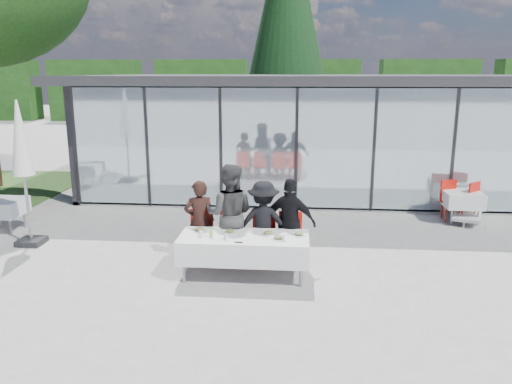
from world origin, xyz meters
TOP-DOWN VIEW (x-y plane):
  - ground at (0.00, 0.00)m, footprint 90.00×90.00m
  - pavilion at (2.00, 8.16)m, footprint 14.80×8.80m
  - treeline at (-2.00, 28.00)m, footprint 62.50×2.00m
  - dining_table at (0.17, -0.40)m, footprint 2.26×0.96m
  - diner_a at (-0.74, 0.25)m, footprint 0.71×0.71m
  - diner_chair_a at (-0.74, 0.35)m, footprint 0.44×0.44m
  - diner_b at (-0.17, 0.25)m, footprint 0.95×0.95m
  - diner_chair_b at (-0.17, 0.35)m, footprint 0.44×0.44m
  - diner_c at (0.46, 0.25)m, footprint 1.04×1.04m
  - diner_chair_c at (0.46, 0.35)m, footprint 0.44×0.44m
  - diner_d at (0.96, 0.25)m, footprint 1.20×1.20m
  - diner_chair_d at (0.96, 0.35)m, footprint 0.44×0.44m
  - plate_a at (-0.66, -0.20)m, footprint 0.23×0.23m
  - plate_b at (-0.10, -0.26)m, footprint 0.23×0.23m
  - plate_c at (0.58, -0.29)m, footprint 0.23×0.23m
  - plate_d at (1.13, -0.30)m, footprint 0.23×0.23m
  - plate_extra at (0.77, -0.54)m, footprint 0.23×0.23m
  - juice_bottle at (-0.39, -0.52)m, footprint 0.06×0.06m
  - drinking_glasses at (0.06, -0.58)m, footprint 1.52×0.19m
  - folded_eyeglasses at (0.12, -0.75)m, footprint 0.14×0.03m
  - spare_table_left at (-5.54, 1.71)m, footprint 0.86×0.86m
  - spare_table_right at (5.03, 3.38)m, footprint 0.86×0.86m
  - spare_chair_a at (4.80, 3.52)m, footprint 0.57×0.57m
  - spare_chair_b at (5.23, 3.48)m, footprint 0.62×0.62m
  - market_umbrella at (-4.49, 0.90)m, footprint 0.50×0.50m
  - lounger at (5.26, 3.55)m, footprint 1.05×1.46m
  - conifer_tree at (0.50, 13.00)m, footprint 4.00×4.00m

SIDE VIEW (x-z plane):
  - ground at x=0.00m, z-range 0.00..0.00m
  - lounger at x=5.26m, z-range -0.10..0.62m
  - diner_chair_a at x=-0.74m, z-range 0.05..1.03m
  - diner_chair_b at x=-0.17m, z-range 0.05..1.03m
  - diner_chair_c at x=0.46m, z-range 0.05..1.03m
  - diner_chair_d at x=0.96m, z-range 0.05..1.03m
  - spare_chair_a at x=4.80m, z-range 0.05..1.03m
  - spare_chair_b at x=5.23m, z-range 0.05..1.03m
  - dining_table at x=0.17m, z-range 0.16..0.91m
  - spare_table_left at x=-5.54m, z-range 0.18..0.92m
  - spare_table_right at x=5.03m, z-range 0.18..0.92m
  - folded_eyeglasses at x=0.12m, z-range 0.75..0.76m
  - plate_a at x=-0.66m, z-range 0.74..0.81m
  - plate_b at x=-0.10m, z-range 0.74..0.81m
  - plate_c at x=0.58m, z-range 0.74..0.81m
  - plate_d at x=1.13m, z-range 0.74..0.81m
  - plate_extra at x=0.77m, z-range 0.74..0.81m
  - diner_a at x=-0.74m, z-range 0.00..1.59m
  - diner_c at x=0.46m, z-range 0.00..1.59m
  - drinking_glasses at x=0.06m, z-range 0.75..0.85m
  - juice_bottle at x=-0.39m, z-range 0.75..0.89m
  - diner_d at x=0.96m, z-range 0.00..1.65m
  - diner_b at x=-0.17m, z-range 0.00..1.90m
  - market_umbrella at x=-4.49m, z-range 0.52..3.52m
  - pavilion at x=2.00m, z-range 0.43..3.87m
  - treeline at x=-2.00m, z-range 0.00..4.40m
  - conifer_tree at x=0.50m, z-range 0.74..11.24m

